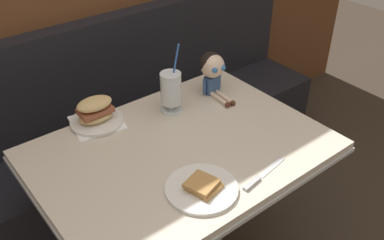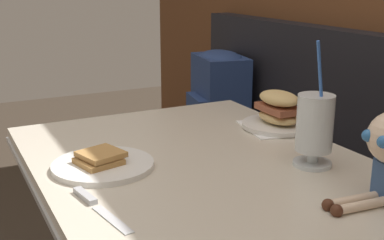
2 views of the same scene
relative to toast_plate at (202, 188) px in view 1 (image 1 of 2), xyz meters
The scene contains 7 objects.
booth_bench 0.97m from the toast_plate, 83.84° to the left, with size 2.60×0.48×1.00m.
diner_table 0.33m from the toast_plate, 68.54° to the left, with size 1.11×0.81×0.74m.
toast_plate is the anchor object (origin of this frame).
milkshake_glass 0.53m from the toast_plate, 65.13° to the left, with size 0.10×0.10×0.31m.
sandwich_plate 0.59m from the toast_plate, 98.07° to the left, with size 0.23×0.23×0.12m.
butter_knife 0.20m from the toast_plate, 23.34° to the right, with size 0.23×0.06×0.01m.
seated_doll 0.67m from the toast_plate, 46.42° to the left, with size 0.12×0.22×0.20m.
Camera 1 is at (-0.79, -0.88, 1.76)m, focal length 40.35 mm.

